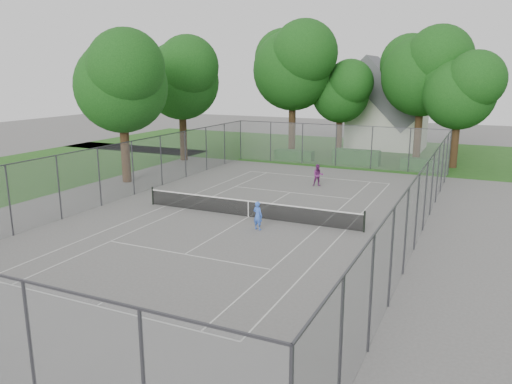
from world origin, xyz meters
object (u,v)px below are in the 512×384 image
at_px(tennis_net, 248,208).
at_px(girl_player, 258,216).
at_px(house, 388,112).
at_px(woman_player, 318,175).

xyz_separation_m(tennis_net, girl_player, (1.40, -1.81, 0.22)).
bearing_deg(girl_player, house, -76.49).
xyz_separation_m(tennis_net, woman_player, (1.05, 9.02, 0.26)).
bearing_deg(tennis_net, house, 86.39).
distance_m(tennis_net, house, 29.79).
bearing_deg(woman_player, tennis_net, -121.01).
bearing_deg(house, woman_player, -92.28).
bearing_deg(girl_player, woman_player, -73.75).
distance_m(house, girl_player, 31.51).
xyz_separation_m(girl_player, woman_player, (-0.36, 10.83, 0.04)).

